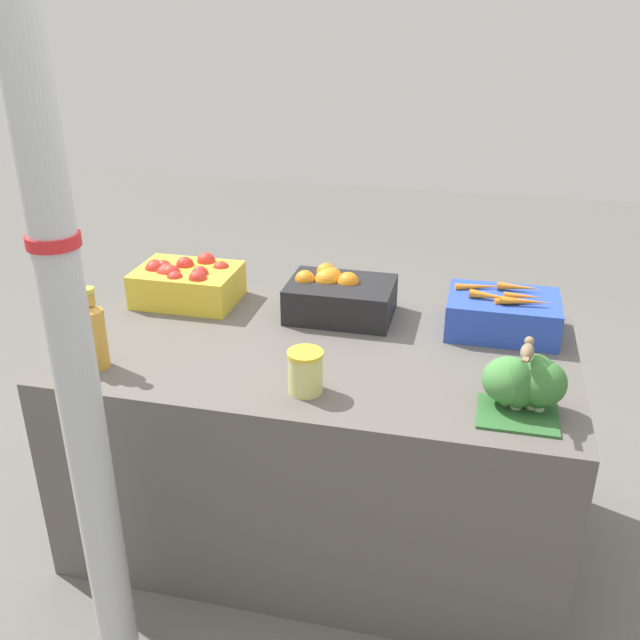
{
  "coord_description": "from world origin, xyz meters",
  "views": [
    {
      "loc": [
        0.49,
        -2.03,
        1.82
      ],
      "look_at": [
        0.0,
        0.0,
        0.85
      ],
      "focal_mm": 40.0,
      "sensor_mm": 36.0,
      "label": 1
    }
  ],
  "objects_px": {
    "apple_crate": "(186,282)",
    "sparrow_bird": "(527,351)",
    "orange_crate": "(339,296)",
    "juice_bottle_cloudy": "(63,330)",
    "pickle_jar": "(305,372)",
    "juice_bottle_amber": "(95,334)",
    "support_pole": "(61,288)",
    "carrot_crate": "(503,314)",
    "broccoli_pile": "(527,383)"
  },
  "relations": [
    {
      "from": "apple_crate",
      "to": "juice_bottle_amber",
      "type": "height_order",
      "value": "juice_bottle_amber"
    },
    {
      "from": "orange_crate",
      "to": "juice_bottle_amber",
      "type": "xyz_separation_m",
      "value": [
        -0.65,
        -0.55,
        0.04
      ]
    },
    {
      "from": "orange_crate",
      "to": "sparrow_bird",
      "type": "xyz_separation_m",
      "value": [
        0.63,
        -0.53,
        0.13
      ]
    },
    {
      "from": "apple_crate",
      "to": "carrot_crate",
      "type": "height_order",
      "value": "apple_crate"
    },
    {
      "from": "orange_crate",
      "to": "juice_bottle_cloudy",
      "type": "relative_size",
      "value": 1.36
    },
    {
      "from": "juice_bottle_cloudy",
      "to": "sparrow_bird",
      "type": "xyz_separation_m",
      "value": [
        1.38,
        0.02,
        0.09
      ]
    },
    {
      "from": "pickle_jar",
      "to": "juice_bottle_amber",
      "type": "bearing_deg",
      "value": -179.68
    },
    {
      "from": "apple_crate",
      "to": "juice_bottle_cloudy",
      "type": "distance_m",
      "value": 0.57
    },
    {
      "from": "apple_crate",
      "to": "pickle_jar",
      "type": "bearing_deg",
      "value": -42.01
    },
    {
      "from": "juice_bottle_amber",
      "to": "sparrow_bird",
      "type": "distance_m",
      "value": 1.28
    },
    {
      "from": "orange_crate",
      "to": "broccoli_pile",
      "type": "xyz_separation_m",
      "value": [
        0.64,
        -0.5,
        0.01
      ]
    },
    {
      "from": "support_pole",
      "to": "sparrow_bird",
      "type": "xyz_separation_m",
      "value": [
        1.09,
        0.41,
        -0.24
      ]
    },
    {
      "from": "support_pole",
      "to": "carrot_crate",
      "type": "bearing_deg",
      "value": 42.09
    },
    {
      "from": "carrot_crate",
      "to": "juice_bottle_amber",
      "type": "distance_m",
      "value": 1.34
    },
    {
      "from": "support_pole",
      "to": "broccoli_pile",
      "type": "distance_m",
      "value": 1.24
    },
    {
      "from": "support_pole",
      "to": "apple_crate",
      "type": "height_order",
      "value": "support_pole"
    },
    {
      "from": "support_pole",
      "to": "pickle_jar",
      "type": "height_order",
      "value": "support_pole"
    },
    {
      "from": "pickle_jar",
      "to": "support_pole",
      "type": "bearing_deg",
      "value": -140.94
    },
    {
      "from": "apple_crate",
      "to": "sparrow_bird",
      "type": "height_order",
      "value": "sparrow_bird"
    },
    {
      "from": "support_pole",
      "to": "pickle_jar",
      "type": "relative_size",
      "value": 18.21
    },
    {
      "from": "support_pole",
      "to": "carrot_crate",
      "type": "distance_m",
      "value": 1.45
    },
    {
      "from": "apple_crate",
      "to": "orange_crate",
      "type": "bearing_deg",
      "value": 0.74
    },
    {
      "from": "juice_bottle_cloudy",
      "to": "apple_crate",
      "type": "bearing_deg",
      "value": 72.51
    },
    {
      "from": "apple_crate",
      "to": "sparrow_bird",
      "type": "distance_m",
      "value": 1.33
    },
    {
      "from": "support_pole",
      "to": "apple_crate",
      "type": "distance_m",
      "value": 1.01
    },
    {
      "from": "carrot_crate",
      "to": "juice_bottle_amber",
      "type": "relative_size",
      "value": 1.4
    },
    {
      "from": "orange_crate",
      "to": "carrot_crate",
      "type": "bearing_deg",
      "value": -0.52
    },
    {
      "from": "carrot_crate",
      "to": "apple_crate",
      "type": "bearing_deg",
      "value": -179.88
    },
    {
      "from": "juice_bottle_cloudy",
      "to": "support_pole",
      "type": "bearing_deg",
      "value": -53.27
    },
    {
      "from": "juice_bottle_amber",
      "to": "pickle_jar",
      "type": "xyz_separation_m",
      "value": [
        0.67,
        0.0,
        -0.05
      ]
    },
    {
      "from": "pickle_jar",
      "to": "sparrow_bird",
      "type": "relative_size",
      "value": 0.96
    },
    {
      "from": "orange_crate",
      "to": "juice_bottle_cloudy",
      "type": "xyz_separation_m",
      "value": [
        -0.76,
        -0.55,
        0.04
      ]
    },
    {
      "from": "support_pole",
      "to": "juice_bottle_amber",
      "type": "relative_size",
      "value": 8.95
    },
    {
      "from": "carrot_crate",
      "to": "sparrow_bird",
      "type": "relative_size",
      "value": 2.74
    },
    {
      "from": "orange_crate",
      "to": "pickle_jar",
      "type": "bearing_deg",
      "value": -88.04
    },
    {
      "from": "pickle_jar",
      "to": "sparrow_bird",
      "type": "bearing_deg",
      "value": 1.45
    },
    {
      "from": "juice_bottle_cloudy",
      "to": "juice_bottle_amber",
      "type": "bearing_deg",
      "value": 0.0
    },
    {
      "from": "apple_crate",
      "to": "sparrow_bird",
      "type": "xyz_separation_m",
      "value": [
        1.21,
        -0.53,
        0.12
      ]
    },
    {
      "from": "apple_crate",
      "to": "juice_bottle_cloudy",
      "type": "xyz_separation_m",
      "value": [
        -0.17,
        -0.55,
        0.04
      ]
    },
    {
      "from": "orange_crate",
      "to": "broccoli_pile",
      "type": "bearing_deg",
      "value": -38.18
    },
    {
      "from": "carrot_crate",
      "to": "juice_bottle_cloudy",
      "type": "relative_size",
      "value": 1.36
    },
    {
      "from": "apple_crate",
      "to": "orange_crate",
      "type": "xyz_separation_m",
      "value": [
        0.58,
        0.01,
        -0.0
      ]
    },
    {
      "from": "orange_crate",
      "to": "broccoli_pile",
      "type": "distance_m",
      "value": 0.82
    },
    {
      "from": "juice_bottle_amber",
      "to": "sparrow_bird",
      "type": "height_order",
      "value": "juice_bottle_amber"
    },
    {
      "from": "sparrow_bird",
      "to": "juice_bottle_cloudy",
      "type": "bearing_deg",
      "value": 97.69
    },
    {
      "from": "pickle_jar",
      "to": "juice_bottle_cloudy",
      "type": "bearing_deg",
      "value": -179.73
    },
    {
      "from": "broccoli_pile",
      "to": "juice_bottle_cloudy",
      "type": "distance_m",
      "value": 1.4
    },
    {
      "from": "broccoli_pile",
      "to": "juice_bottle_amber",
      "type": "height_order",
      "value": "juice_bottle_amber"
    },
    {
      "from": "orange_crate",
      "to": "pickle_jar",
      "type": "height_order",
      "value": "orange_crate"
    },
    {
      "from": "broccoli_pile",
      "to": "sparrow_bird",
      "type": "distance_m",
      "value": 0.12
    }
  ]
}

